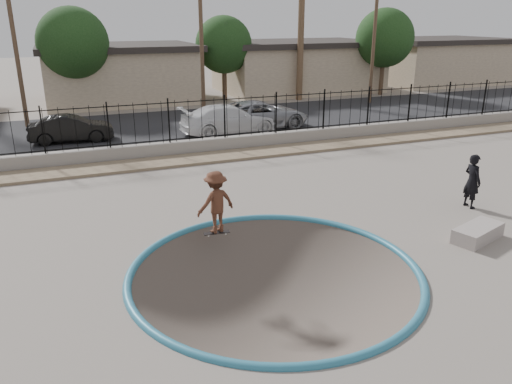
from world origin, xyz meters
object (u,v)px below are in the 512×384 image
(concrete_ledge, at_px, (478,233))
(car_c, at_px, (229,119))
(skateboard, at_px, (217,233))
(car_b, at_px, (71,129))
(car_d, at_px, (259,115))
(videographer, at_px, (472,181))
(skater, at_px, (216,205))

(concrete_ledge, height_order, car_c, car_c)
(skateboard, bearing_deg, car_c, 75.77)
(car_b, xyz_separation_m, car_d, (9.51, -0.54, 0.11))
(concrete_ledge, relative_size, car_c, 0.32)
(videographer, distance_m, car_b, 17.86)
(videographer, bearing_deg, skateboard, 84.23)
(videographer, height_order, concrete_ledge, videographer)
(skateboard, bearing_deg, concrete_ledge, -18.23)
(car_c, relative_size, car_d, 0.94)
(skater, xyz_separation_m, car_d, (6.27, 12.32, -0.09))
(car_b, height_order, car_c, car_c)
(concrete_ledge, distance_m, car_c, 14.90)
(car_c, bearing_deg, skateboard, 157.07)
(car_c, bearing_deg, videographer, -166.15)
(skateboard, height_order, car_b, car_b)
(skateboard, xyz_separation_m, videographer, (8.13, -0.92, 0.81))
(videographer, bearing_deg, car_d, 8.67)
(skateboard, bearing_deg, skater, 122.66)
(car_b, bearing_deg, videographer, -136.96)
(skateboard, distance_m, concrete_ledge, 7.14)
(car_c, height_order, car_d, car_d)
(skater, distance_m, skateboard, 0.82)
(car_b, bearing_deg, concrete_ledge, -144.83)
(concrete_ledge, distance_m, car_d, 15.27)
(videographer, bearing_deg, skater, 84.23)
(videographer, bearing_deg, concrete_ledge, 141.89)
(skater, bearing_deg, skateboard, 101.46)
(car_d, bearing_deg, skater, 149.13)
(skateboard, distance_m, car_d, 13.84)
(concrete_ledge, height_order, car_b, car_b)
(videographer, height_order, car_d, videographer)
(videographer, relative_size, concrete_ledge, 1.08)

